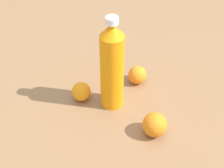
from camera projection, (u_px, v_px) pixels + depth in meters
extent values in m
plane|color=olive|center=(127.00, 110.00, 1.09)|extent=(2.40, 2.40, 0.00)
cylinder|color=orange|center=(112.00, 72.00, 1.03)|extent=(0.07, 0.07, 0.25)
cone|color=orange|center=(112.00, 30.00, 0.94)|extent=(0.07, 0.07, 0.04)
cylinder|color=white|center=(112.00, 20.00, 0.92)|extent=(0.04, 0.04, 0.02)
sphere|color=orange|center=(81.00, 91.00, 1.11)|extent=(0.06, 0.06, 0.06)
sphere|color=orange|center=(155.00, 125.00, 0.99)|extent=(0.07, 0.07, 0.07)
sphere|color=orange|center=(137.00, 75.00, 1.17)|extent=(0.06, 0.06, 0.06)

